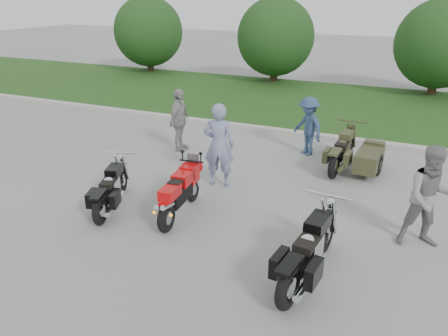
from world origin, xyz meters
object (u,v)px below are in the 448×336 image
at_px(person_stripe, 219,145).
at_px(person_grey, 431,198).
at_px(person_denim, 308,126).
at_px(cruiser_right, 308,254).
at_px(person_back, 179,120).
at_px(sportbike_red, 179,192).
at_px(cruiser_sidecar, 358,156).
at_px(cruiser_left, 110,191).

height_order(person_stripe, person_grey, person_stripe).
bearing_deg(person_denim, cruiser_right, -38.41).
xyz_separation_m(person_stripe, person_denim, (1.38, 2.84, -0.17)).
bearing_deg(person_grey, person_stripe, 149.90).
height_order(cruiser_right, person_back, person_back).
xyz_separation_m(sportbike_red, person_back, (-1.92, 3.46, 0.34)).
height_order(sportbike_red, cruiser_right, cruiser_right).
height_order(sportbike_red, cruiser_sidecar, sportbike_red).
height_order(cruiser_left, person_back, person_back).
bearing_deg(cruiser_right, cruiser_left, 176.62).
xyz_separation_m(cruiser_sidecar, person_grey, (1.59, -3.03, 0.53)).
bearing_deg(person_stripe, sportbike_red, 74.57).
bearing_deg(cruiser_sidecar, sportbike_red, -123.07).
bearing_deg(person_grey, cruiser_right, -150.32).
distance_m(cruiser_right, cruiser_sidecar, 4.88).
xyz_separation_m(person_grey, person_denim, (-3.05, 3.75, -0.13)).
bearing_deg(person_grey, cruiser_left, 172.02).
bearing_deg(cruiser_sidecar, cruiser_left, -132.69).
bearing_deg(person_back, person_stripe, -134.95).
distance_m(cruiser_sidecar, person_back, 4.87).
bearing_deg(person_back, cruiser_sidecar, -89.49).
bearing_deg(person_stripe, person_denim, -128.73).
bearing_deg(sportbike_red, cruiser_sidecar, 47.18).
relative_size(cruiser_right, person_stripe, 1.22).
relative_size(cruiser_right, person_grey, 1.28).
distance_m(sportbike_red, cruiser_right, 3.02).
distance_m(sportbike_red, person_denim, 4.81).
bearing_deg(cruiser_left, person_grey, -9.23).
relative_size(sportbike_red, person_back, 1.09).
xyz_separation_m(person_stripe, person_back, (-2.00, 1.72, -0.10)).
bearing_deg(person_back, person_grey, -116.46).
relative_size(person_grey, person_denim, 1.16).
xyz_separation_m(sportbike_red, cruiser_sidecar, (2.91, 3.86, -0.13)).
distance_m(cruiser_left, person_stripe, 2.60).
height_order(cruiser_sidecar, person_stripe, person_stripe).
relative_size(sportbike_red, person_stripe, 0.98).
distance_m(cruiser_sidecar, person_stripe, 3.58).
bearing_deg(person_grey, person_denim, 110.58).
distance_m(sportbike_red, cruiser_sidecar, 4.83).
distance_m(cruiser_right, person_back, 6.56).
height_order(cruiser_right, person_denim, person_denim).
distance_m(cruiser_left, cruiser_right, 4.38).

